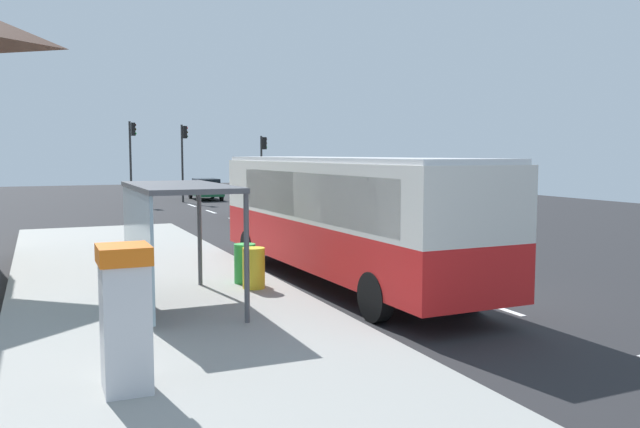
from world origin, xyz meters
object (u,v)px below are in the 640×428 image
(ticket_machine, at_px, (125,317))
(recycling_bin_yellow, at_px, (254,268))
(sedan_near, at_px, (206,189))
(traffic_light_far_side, at_px, (132,150))
(bus_shelter, at_px, (164,213))
(traffic_light_median, at_px, (184,151))
(recycling_bin_green, at_px, (245,263))
(white_van, at_px, (274,193))
(bus, at_px, (341,212))
(traffic_light_near_side, at_px, (263,158))

(ticket_machine, relative_size, recycling_bin_yellow, 2.04)
(sedan_near, bearing_deg, traffic_light_far_side, -154.45)
(sedan_near, relative_size, bus_shelter, 1.12)
(recycling_bin_yellow, height_order, bus_shelter, bus_shelter)
(traffic_light_median, bearing_deg, sedan_near, 43.15)
(recycling_bin_green, bearing_deg, traffic_light_median, 81.09)
(sedan_near, height_order, ticket_machine, ticket_machine)
(sedan_near, distance_m, traffic_light_far_side, 6.59)
(white_van, relative_size, sedan_near, 1.17)
(sedan_near, relative_size, ticket_machine, 2.30)
(white_van, height_order, recycling_bin_yellow, white_van)
(ticket_machine, bearing_deg, traffic_light_median, 77.14)
(white_van, relative_size, traffic_light_far_side, 0.97)
(recycling_bin_yellow, bearing_deg, bus, 12.08)
(white_van, bearing_deg, recycling_bin_green, -111.76)
(ticket_machine, height_order, traffic_light_median, traffic_light_median)
(recycling_bin_yellow, height_order, traffic_light_median, traffic_light_median)
(ticket_machine, relative_size, bus_shelter, 0.48)
(white_van, bearing_deg, bus_shelter, -115.90)
(ticket_machine, bearing_deg, sedan_near, 74.99)
(white_van, distance_m, ticket_machine, 24.47)
(white_van, distance_m, traffic_light_near_side, 12.26)
(bus_shelter, bearing_deg, traffic_light_near_side, 67.95)
(bus, xyz_separation_m, recycling_bin_yellow, (-2.49, -0.53, -1.19))
(bus, distance_m, ticket_machine, 8.64)
(white_van, xyz_separation_m, ticket_machine, (-9.94, -22.36, -0.17))
(recycling_bin_green, xyz_separation_m, bus_shelter, (-2.21, -1.70, 1.44))
(bus_shelter, bearing_deg, traffic_light_median, 77.62)
(traffic_light_near_side, bearing_deg, traffic_light_far_side, 174.69)
(traffic_light_median, relative_size, bus_shelter, 1.31)
(bus, height_order, traffic_light_median, traffic_light_median)
(bus, height_order, traffic_light_near_side, traffic_light_near_side)
(white_van, height_order, bus_shelter, bus_shelter)
(white_van, xyz_separation_m, traffic_light_far_side, (-5.30, 12.49, 2.20))
(recycling_bin_yellow, relative_size, bus_shelter, 0.24)
(recycling_bin_green, bearing_deg, sedan_near, 78.20)
(ticket_machine, distance_m, recycling_bin_yellow, 6.66)
(sedan_near, distance_m, ticket_machine, 38.75)
(traffic_light_near_side, relative_size, bus_shelter, 1.13)
(traffic_light_median, bearing_deg, traffic_light_near_side, -17.39)
(white_van, relative_size, traffic_light_median, 0.99)
(traffic_light_near_side, bearing_deg, sedan_near, 133.48)
(bus, height_order, bus_shelter, bus)
(traffic_light_far_side, bearing_deg, recycling_bin_green, -92.20)
(recycling_bin_yellow, bearing_deg, traffic_light_median, 81.30)
(traffic_light_near_side, height_order, bus_shelter, traffic_light_near_side)
(recycling_bin_yellow, xyz_separation_m, traffic_light_far_side, (1.10, 29.22, 2.89))
(recycling_bin_yellow, bearing_deg, traffic_light_far_side, 87.85)
(recycling_bin_yellow, bearing_deg, recycling_bin_green, 90.00)
(white_van, distance_m, recycling_bin_green, 17.28)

